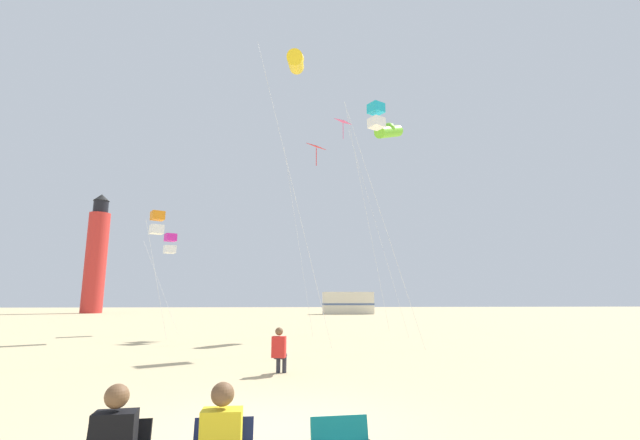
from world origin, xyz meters
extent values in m
plane|color=#CCB584|center=(0.00, 0.00, 0.00)|extent=(200.00, 200.00, 0.00)
sphere|color=brown|center=(-1.20, -2.77, 1.06)|extent=(0.20, 0.20, 0.20)
sphere|color=brown|center=(-0.32, -2.77, 1.06)|extent=(0.20, 0.20, 0.20)
cube|color=#147F84|center=(0.71, -2.62, 0.62)|extent=(0.53, 0.18, 0.40)
cube|color=red|center=(0.13, 4.56, 0.68)|extent=(0.38, 0.29, 0.52)
sphere|color=brown|center=(0.13, 4.56, 1.06)|extent=(0.20, 0.20, 0.20)
cylinder|color=#2D2D38|center=(0.25, 4.72, 0.44)|extent=(0.20, 0.38, 0.13)
cylinder|color=#2D2D38|center=(0.28, 4.88, 0.21)|extent=(0.11, 0.11, 0.42)
cylinder|color=#2D2D38|center=(0.09, 4.75, 0.44)|extent=(0.20, 0.38, 0.13)
cylinder|color=#2D2D38|center=(0.12, 4.91, 0.21)|extent=(0.11, 0.11, 0.42)
cylinder|color=silver|center=(5.23, 15.78, 5.86)|extent=(2.51, 2.43, 11.73)
cylinder|color=#72D12D|center=(6.43, 17.02, 11.72)|extent=(2.24, 2.28, 1.48)
sphere|color=#72D12D|center=(6.43, 17.02, 11.87)|extent=(0.76, 0.76, 0.76)
cylinder|color=silver|center=(1.00, 16.79, 5.43)|extent=(1.63, 2.26, 10.86)
cube|color=red|center=(2.12, 17.59, 10.86)|extent=(1.22, 1.22, 0.40)
cylinder|color=red|center=(2.12, 17.59, 10.21)|extent=(0.04, 0.04, 1.10)
cylinder|color=silver|center=(0.55, 9.76, 6.28)|extent=(3.09, 0.23, 12.56)
cylinder|color=yellow|center=(0.66, 11.30, 12.55)|extent=(0.88, 2.54, 1.48)
sphere|color=yellow|center=(0.66, 11.30, 12.70)|extent=(0.76, 0.76, 0.76)
cylinder|color=silver|center=(4.14, 9.76, 5.03)|extent=(2.94, 0.39, 10.06)
cube|color=#1EB2D1|center=(4.33, 11.22, 10.40)|extent=(0.82, 0.82, 0.44)
cube|color=white|center=(4.33, 11.22, 9.70)|extent=(0.82, 0.82, 0.44)
cylinder|color=silver|center=(-6.44, 17.81, 2.54)|extent=(2.24, 0.17, 5.09)
cube|color=#D826A5|center=(-6.36, 18.93, 5.44)|extent=(0.82, 0.82, 0.44)
cube|color=white|center=(-6.36, 18.93, 4.74)|extent=(0.82, 0.82, 0.44)
cylinder|color=silver|center=(-5.79, 14.51, 2.83)|extent=(1.18, 0.63, 5.66)
cube|color=orange|center=(-6.09, 15.10, 6.00)|extent=(0.82, 0.82, 0.44)
cube|color=white|center=(-6.09, 15.10, 5.30)|extent=(0.82, 0.82, 0.44)
cylinder|color=silver|center=(5.26, 18.27, 6.72)|extent=(2.93, 2.42, 13.44)
cube|color=#E54C8C|center=(4.07, 19.72, 13.44)|extent=(1.22, 1.22, 0.40)
cylinder|color=#E54C8C|center=(4.07, 19.72, 12.79)|extent=(0.04, 0.04, 1.10)
cylinder|color=red|center=(-25.82, 56.04, 7.00)|extent=(2.80, 2.80, 14.00)
cylinder|color=black|center=(-25.82, 56.04, 14.90)|extent=(2.00, 2.00, 1.80)
cone|color=black|center=(-25.82, 56.04, 16.30)|extent=(2.20, 2.20, 1.00)
cube|color=beige|center=(8.80, 49.08, 1.40)|extent=(6.43, 2.38, 2.80)
cube|color=#4C608C|center=(8.80, 49.08, 1.26)|extent=(6.47, 2.42, 0.24)
camera|label=1|loc=(0.16, -6.72, 1.86)|focal=24.10mm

